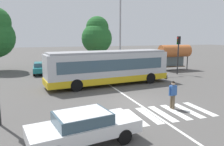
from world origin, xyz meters
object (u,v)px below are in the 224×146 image
Objects in this scene: parked_car_red at (89,66)px; parked_car_silver at (128,64)px; pedestrian_crossing_street at (173,93)px; twin_arm_street_lamp at (120,20)px; parked_car_white at (109,64)px; foreground_sedan at (84,126)px; background_tree_right at (97,35)px; parked_car_blue at (66,66)px; traffic_light_far_corner at (178,49)px; city_transit_bus at (108,67)px; parked_car_teal at (41,67)px; bus_stop_shelter at (175,51)px.

parked_car_silver is at bearing 4.59° from parked_car_red.
pedestrian_crossing_street is 0.16× the size of twin_arm_street_lamp.
foreground_sedan is at bearing -110.87° from parked_car_white.
parked_car_white is at bearing -84.58° from background_tree_right.
background_tree_right is (0.67, 19.96, 3.51)m from pedestrian_crossing_street.
parked_car_red is at bearing -10.09° from parked_car_blue.
background_tree_right is at bearing 63.30° from parked_car_red.
pedestrian_crossing_street is 15.87m from parked_car_white.
parked_car_blue is 8.09m from parked_car_silver.
traffic_light_far_corner is at bearing 53.74° from pedestrian_crossing_street.
city_transit_bus reaches higher than parked_car_teal.
twin_arm_street_lamp is at bearing -7.16° from parked_car_teal.
parked_car_teal is at bearing 93.64° from foreground_sedan.
foreground_sedan is 1.05× the size of parked_car_red.
parked_car_teal is at bearing 179.57° from parked_car_white.
parked_car_teal is 0.63× the size of background_tree_right.
city_transit_bus is 12.18m from bus_stop_shelter.
parked_car_red is at bearing 152.60° from traffic_light_far_corner.
traffic_light_far_corner is at bearing 16.72° from city_transit_bus.
parked_car_teal is 1.04× the size of traffic_light_far_corner.
city_transit_bus is at bearing -55.75° from parked_car_teal.
background_tree_right is at bearing 27.39° from parked_car_teal.
parked_car_white is 2.70m from parked_car_silver.
twin_arm_street_lamp is at bearing -73.54° from background_tree_right.
city_transit_bus is 9.95m from parked_car_teal.
city_transit_bus is 8.59m from parked_car_white.
twin_arm_street_lamp is (2.22, 14.72, 5.34)m from pedestrian_crossing_street.
foreground_sedan is 0.66× the size of background_tree_right.
parked_car_teal is 8.23m from parked_car_white.
bus_stop_shelter is 8.10m from twin_arm_street_lamp.
pedestrian_crossing_street reaches higher than parked_car_teal.
background_tree_right reaches higher than traffic_light_far_corner.
pedestrian_crossing_street is at bearing -78.33° from city_transit_bus.
pedestrian_crossing_street is 0.36× the size of foreground_sedan.
parked_car_white is (2.65, 8.13, -0.82)m from city_transit_bus.
parked_car_red is at bearing 169.49° from bus_stop_shelter.
bus_stop_shelter is at bearing 46.49° from foreground_sedan.
foreground_sedan is at bearing -106.41° from background_tree_right.
twin_arm_street_lamp is (3.81, 7.01, 4.72)m from city_transit_bus.
foreground_sedan is 19.10m from traffic_light_far_corner.
traffic_light_far_corner is (9.35, -4.85, 2.17)m from parked_car_red.
background_tree_right is (-8.51, 6.63, 2.06)m from bus_stop_shelter.
twin_arm_street_lamp reaches higher than parked_car_silver.
parked_car_red is at bearing -169.67° from parked_car_white.
parked_car_white is at bearing 141.19° from traffic_light_far_corner.
traffic_light_far_corner is at bearing -117.60° from bus_stop_shelter.
background_tree_right reaches higher than parked_car_red.
foreground_sedan is at bearing -156.14° from pedestrian_crossing_street.
parked_car_blue is (2.83, -0.08, 0.00)m from parked_car_teal.
background_tree_right is at bearing 79.56° from city_transit_bus.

